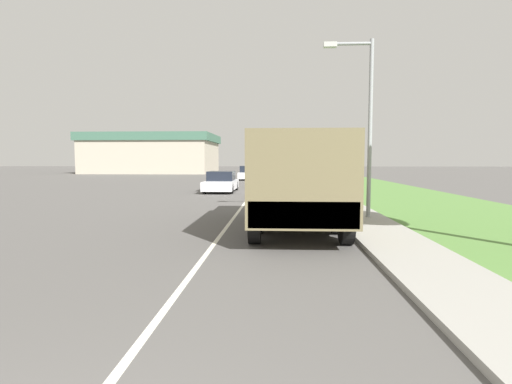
{
  "coord_description": "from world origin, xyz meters",
  "views": [
    {
      "loc": [
        1.57,
        -1.08,
        2.1
      ],
      "look_at": [
        0.86,
        12.37,
        1.02
      ],
      "focal_mm": 28.0,
      "sensor_mm": 36.0,
      "label": 1
    }
  ],
  "objects": [
    {
      "name": "grass_strip_right",
      "position": [
        8.9,
        40.0,
        0.01
      ],
      "size": [
        7.0,
        120.0,
        0.02
      ],
      "color": "#56843D",
      "rests_on": "ground"
    },
    {
      "name": "car_third_ahead",
      "position": [
        1.94,
        52.73,
        0.77
      ],
      "size": [
        1.81,
        4.61,
        1.74
      ],
      "color": "silver",
      "rests_on": "ground"
    },
    {
      "name": "building_distant",
      "position": [
        -18.63,
        63.48,
        3.16
      ],
      "size": [
        20.14,
        14.41,
        6.24
      ],
      "color": "#B2A893",
      "rests_on": "ground"
    },
    {
      "name": "car_nearest_ahead",
      "position": [
        -2.11,
        25.1,
        0.62
      ],
      "size": [
        1.9,
        4.57,
        1.36
      ],
      "color": "silver",
      "rests_on": "ground"
    },
    {
      "name": "military_truck",
      "position": [
        2.15,
        10.93,
        1.58
      ],
      "size": [
        2.58,
        6.8,
        2.79
      ],
      "color": "#606647",
      "rests_on": "ground"
    },
    {
      "name": "car_second_ahead",
      "position": [
        -1.48,
        40.98,
        0.67
      ],
      "size": [
        1.86,
        4.26,
        1.48
      ],
      "color": "silver",
      "rests_on": "ground"
    },
    {
      "name": "ground_plane",
      "position": [
        0.0,
        40.0,
        0.0
      ],
      "size": [
        180.0,
        180.0,
        0.0
      ],
      "primitive_type": "plane",
      "color": "#565451"
    },
    {
      "name": "sidewalk_right",
      "position": [
        4.5,
        40.0,
        0.06
      ],
      "size": [
        1.8,
        120.0,
        0.12
      ],
      "color": "#9E9B93",
      "rests_on": "ground"
    },
    {
      "name": "lane_centre_stripe",
      "position": [
        0.0,
        40.0,
        0.0
      ],
      "size": [
        0.12,
        120.0,
        0.0
      ],
      "color": "silver",
      "rests_on": "ground"
    },
    {
      "name": "car_fourth_ahead",
      "position": [
        2.1,
        68.71,
        0.77
      ],
      "size": [
        1.74,
        4.65,
        1.74
      ],
      "color": "#336B3D",
      "rests_on": "ground"
    },
    {
      "name": "lamp_post",
      "position": [
        4.52,
        12.88,
        3.79
      ],
      "size": [
        1.69,
        0.24,
        6.05
      ],
      "color": "gray",
      "rests_on": "sidewalk_right"
    }
  ]
}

